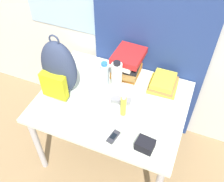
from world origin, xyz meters
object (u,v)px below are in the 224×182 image
at_px(camera_pouch, 145,145).
at_px(book_stack_left, 128,65).
at_px(backpack, 59,69).
at_px(sunglasses_case, 121,100).
at_px(book_stack_center, 163,83).
at_px(cell_phone, 113,137).
at_px(sunscreen_bottle, 123,106).
at_px(sports_bottle, 117,77).
at_px(water_bottle, 105,74).

bearing_deg(camera_pouch, book_stack_left, 119.66).
xyz_separation_m(backpack, sunglasses_case, (0.47, 0.06, -0.20)).
xyz_separation_m(book_stack_center, sunglasses_case, (-0.25, -0.27, -0.03)).
bearing_deg(book_stack_center, backpack, -155.26).
distance_m(cell_phone, camera_pouch, 0.22).
bearing_deg(sunscreen_bottle, sports_bottle, 122.28).
xyz_separation_m(sports_bottle, sunglasses_case, (0.08, -0.11, -0.12)).
bearing_deg(camera_pouch, backpack, 161.41).
bearing_deg(sunglasses_case, sunscreen_bottle, -61.08).
xyz_separation_m(book_stack_left, sunglasses_case, (0.05, -0.28, -0.11)).
bearing_deg(book_stack_center, sports_bottle, -154.65).
bearing_deg(sunscreen_bottle, sunglasses_case, 118.92).
bearing_deg(cell_phone, book_stack_center, 72.43).
bearing_deg(water_bottle, sports_bottle, -11.01).
bearing_deg(water_bottle, sunglasses_case, -35.45).
distance_m(sunscreen_bottle, camera_pouch, 0.32).
relative_size(backpack, book_stack_center, 2.12).
xyz_separation_m(water_bottle, sports_bottle, (0.11, -0.02, 0.03)).
bearing_deg(sunglasses_case, sports_bottle, 125.10).
xyz_separation_m(book_stack_center, camera_pouch, (0.03, -0.59, -0.01)).
relative_size(book_stack_left, book_stack_center, 1.17).
height_order(backpack, book_stack_left, backpack).
height_order(book_stack_left, water_bottle, book_stack_left).
xyz_separation_m(book_stack_left, book_stack_center, (0.31, -0.01, -0.09)).
height_order(cell_phone, camera_pouch, camera_pouch).
xyz_separation_m(book_stack_left, camera_pouch, (0.34, -0.59, -0.10)).
height_order(sports_bottle, camera_pouch, sports_bottle).
relative_size(water_bottle, camera_pouch, 1.75).
bearing_deg(sunglasses_case, book_stack_center, 46.92).
relative_size(backpack, camera_pouch, 4.10).
xyz_separation_m(book_stack_left, sunscreen_bottle, (0.11, -0.38, -0.04)).
relative_size(book_stack_center, sunscreen_bottle, 1.28).
bearing_deg(sports_bottle, sunglasses_case, -54.90).
relative_size(backpack, sports_bottle, 1.84).
xyz_separation_m(backpack, cell_phone, (0.53, -0.26, -0.21)).
bearing_deg(book_stack_left, cell_phone, -78.71).
height_order(book_stack_center, cell_phone, book_stack_center).
xyz_separation_m(book_stack_left, water_bottle, (-0.14, -0.14, -0.03)).
xyz_separation_m(cell_phone, sunglasses_case, (-0.07, 0.32, 0.01)).
bearing_deg(backpack, sunscreen_bottle, -4.58).
xyz_separation_m(backpack, sports_bottle, (0.39, 0.17, -0.09)).
bearing_deg(book_stack_left, backpack, -140.92).
relative_size(book_stack_center, camera_pouch, 1.93).
xyz_separation_m(sports_bottle, cell_phone, (0.15, -0.43, -0.12)).
height_order(book_stack_left, book_stack_center, book_stack_left).
bearing_deg(water_bottle, book_stack_left, 45.66).
relative_size(book_stack_center, sports_bottle, 0.87).
bearing_deg(water_bottle, sunscreen_bottle, -43.92).
xyz_separation_m(backpack, sunscreen_bottle, (0.52, -0.04, -0.13)).
height_order(book_stack_center, sunglasses_case, book_stack_center).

